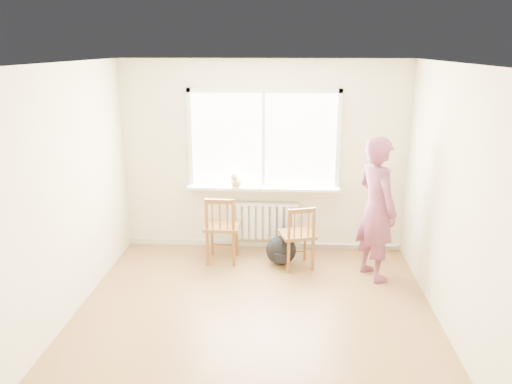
% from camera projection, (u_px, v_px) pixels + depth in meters
% --- Properties ---
extents(floor, '(4.50, 4.50, 0.00)m').
position_uv_depth(floor, '(253.00, 328.00, 5.25)').
color(floor, olive).
rests_on(floor, ground).
extents(ceiling, '(4.50, 4.50, 0.00)m').
position_uv_depth(ceiling, '(252.00, 64.00, 4.49)').
color(ceiling, white).
rests_on(ceiling, back_wall).
extents(back_wall, '(4.00, 0.01, 2.70)m').
position_uv_depth(back_wall, '(264.00, 157.00, 7.02)').
color(back_wall, beige).
rests_on(back_wall, ground).
extents(window, '(2.12, 0.05, 1.42)m').
position_uv_depth(window, '(264.00, 136.00, 6.91)').
color(window, white).
rests_on(window, back_wall).
extents(windowsill, '(2.15, 0.22, 0.04)m').
position_uv_depth(windowsill, '(263.00, 188.00, 7.04)').
color(windowsill, white).
rests_on(windowsill, back_wall).
extents(radiator, '(1.00, 0.12, 0.55)m').
position_uv_depth(radiator, '(263.00, 220.00, 7.19)').
color(radiator, white).
rests_on(radiator, back_wall).
extents(heating_pipe, '(1.40, 0.04, 0.04)m').
position_uv_depth(heating_pipe, '(349.00, 245.00, 7.25)').
color(heating_pipe, silver).
rests_on(heating_pipe, back_wall).
extents(baseboard, '(4.00, 0.03, 0.08)m').
position_uv_depth(baseboard, '(263.00, 244.00, 7.38)').
color(baseboard, beige).
rests_on(baseboard, ground).
extents(chair_left, '(0.47, 0.45, 0.94)m').
position_uv_depth(chair_left, '(222.00, 229.00, 6.74)').
color(chair_left, brown).
rests_on(chair_left, floor).
extents(chair_right, '(0.53, 0.52, 0.88)m').
position_uv_depth(chair_right, '(298.00, 237.00, 6.56)').
color(chair_right, brown).
rests_on(chair_right, floor).
extents(person, '(0.68, 0.79, 1.82)m').
position_uv_depth(person, '(377.00, 209.00, 6.19)').
color(person, '#D24678').
rests_on(person, floor).
extents(cat, '(0.21, 0.39, 0.26)m').
position_uv_depth(cat, '(236.00, 181.00, 6.94)').
color(cat, beige).
rests_on(cat, windowsill).
extents(backpack, '(0.41, 0.31, 0.41)m').
position_uv_depth(backpack, '(281.00, 250.00, 6.74)').
color(backpack, black).
rests_on(backpack, floor).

